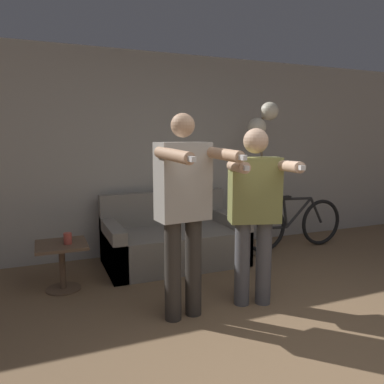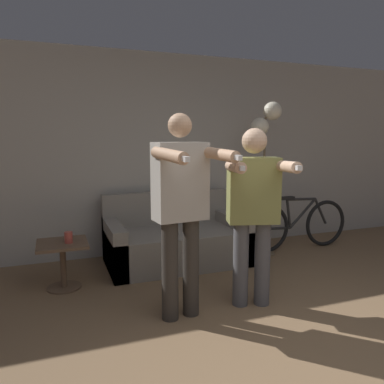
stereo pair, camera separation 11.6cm
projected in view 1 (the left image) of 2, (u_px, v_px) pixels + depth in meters
The scene contains 9 objects.
wall_back at pixel (173, 154), 5.01m from camera, with size 10.00×0.05×2.60m.
couch at pixel (173, 241), 4.57m from camera, with size 1.65×0.93×0.83m.
person_left at pixel (184, 203), 3.05m from camera, with size 0.55×0.71×1.72m.
person_right at pixel (255, 205), 3.31m from camera, with size 0.64×0.77×1.60m.
cat at pixel (179, 184), 4.87m from camera, with size 0.52×0.12×0.20m.
floor_lamp at pixel (263, 134), 4.75m from camera, with size 0.41×0.34×1.97m.
side_table at pixel (62, 256), 3.73m from camera, with size 0.49×0.49×0.48m.
cup at pixel (68, 238), 3.69m from camera, with size 0.08×0.08×0.11m.
bicycle at pixel (294, 224), 5.15m from camera, with size 1.60×0.07×0.74m.
Camera 1 is at (-1.68, -1.61, 1.52)m, focal length 35.00 mm.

